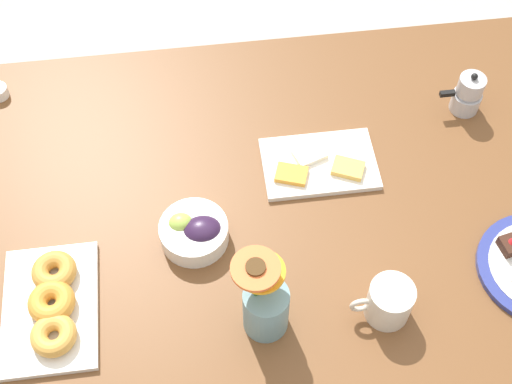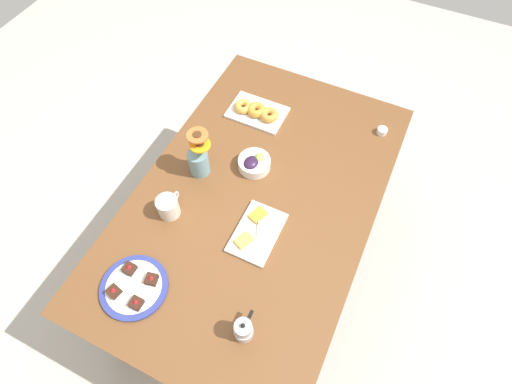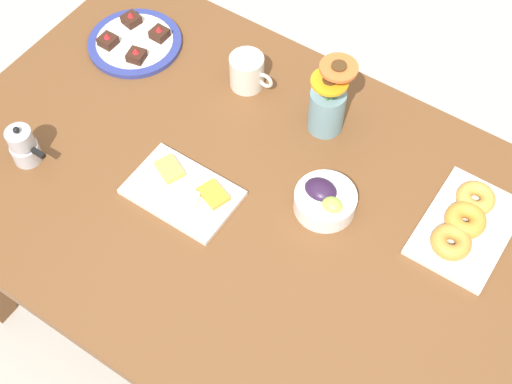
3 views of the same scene
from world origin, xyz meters
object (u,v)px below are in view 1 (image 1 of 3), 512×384
croissant_platter (52,305)px  moka_pot (468,94)px  coffee_mug (389,302)px  flower_vase (265,305)px  grape_bowl (195,232)px  dining_table (256,222)px  cheese_platter (319,164)px

croissant_platter → moka_pot: moka_pot is taller
coffee_mug → moka_pot: (-0.31, -0.50, 0.00)m
coffee_mug → croissant_platter: bearing=-7.8°
flower_vase → moka_pot: (-0.56, -0.49, -0.03)m
grape_bowl → dining_table: bearing=-151.5°
flower_vase → dining_table: bearing=-93.9°
cheese_platter → flower_vase: (0.18, 0.36, 0.07)m
grape_bowl → croissant_platter: 0.32m
croissant_platter → grape_bowl: bearing=-156.8°
coffee_mug → grape_bowl: 0.43m
cheese_platter → croissant_platter: croissant_platter is taller
coffee_mug → grape_bowl: coffee_mug is taller
coffee_mug → flower_vase: 0.25m
croissant_platter → cheese_platter: bearing=-154.6°
dining_table → moka_pot: moka_pot is taller
dining_table → flower_vase: bearing=86.1°
dining_table → flower_vase: 0.33m
dining_table → moka_pot: 0.59m
dining_table → flower_vase: flower_vase is taller
dining_table → cheese_platter: size_ratio=6.15×
coffee_mug → cheese_platter: (0.07, -0.37, -0.04)m
dining_table → cheese_platter: (-0.16, -0.08, 0.09)m
croissant_platter → dining_table: bearing=-155.0°
grape_bowl → croissant_platter: size_ratio=0.52×
coffee_mug → moka_pot: moka_pot is taller
dining_table → croissant_platter: (0.44, 0.20, 0.11)m
coffee_mug → croissant_platter: coffee_mug is taller
coffee_mug → moka_pot: size_ratio=1.06×
dining_table → flower_vase: size_ratio=6.76×
moka_pot → croissant_platter: bearing=22.9°
grape_bowl → cheese_platter: grape_bowl is taller
dining_table → moka_pot: bearing=-158.9°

